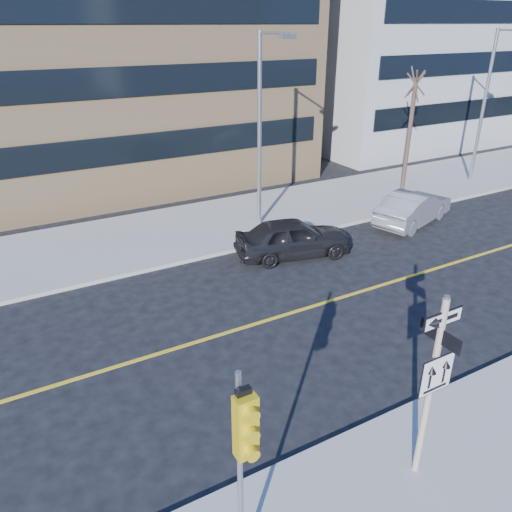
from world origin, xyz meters
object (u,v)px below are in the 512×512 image
sign_pole (432,380)px  parked_car_b (413,208)px  parked_car_a (293,238)px  streetlight_a (262,120)px  street_tree_west (415,87)px  traffic_signal (245,442)px  streetlight_b (489,97)px

sign_pole → parked_car_b: bearing=45.2°
sign_pole → parked_car_a: bearing=70.4°
streetlight_a → street_tree_west: bearing=3.5°
sign_pole → streetlight_a: (4.00, 13.27, 2.32)m
sign_pole → street_tree_west: 19.22m
traffic_signal → streetlight_a: (8.00, 13.42, 1.73)m
traffic_signal → parked_car_b: size_ratio=0.87×
parked_car_b → street_tree_west: size_ratio=0.72×
traffic_signal → parked_car_b: 17.93m
traffic_signal → street_tree_west: 22.14m
traffic_signal → parked_car_a: traffic_signal is taller
traffic_signal → street_tree_west: street_tree_west is taller
parked_car_b → street_tree_west: 6.45m
street_tree_west → parked_car_a: bearing=-158.5°
streetlight_a → streetlight_b: bearing=0.0°
streetlight_b → street_tree_west: size_ratio=1.26×
sign_pole → streetlight_a: 14.05m
streetlight_b → parked_car_a: bearing=-167.6°
traffic_signal → streetlight_b: size_ratio=0.50×
sign_pole → traffic_signal: size_ratio=1.02×
sign_pole → streetlight_a: streetlight_a is taller
parked_car_b → streetlight_a: streetlight_a is taller
sign_pole → parked_car_b: size_ratio=0.88×
sign_pole → street_tree_west: (13.00, 13.81, 3.09)m
parked_car_a → streetlight_b: bearing=-65.1°
parked_car_a → traffic_signal: bearing=156.0°
streetlight_b → street_tree_west: 5.09m
traffic_signal → parked_car_a: bearing=53.5°
sign_pole → street_tree_west: size_ratio=0.64×
traffic_signal → parked_car_a: (7.60, 10.26, -2.26)m
parked_car_b → street_tree_west: street_tree_west is taller
streetlight_a → street_tree_west: streetlight_a is taller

